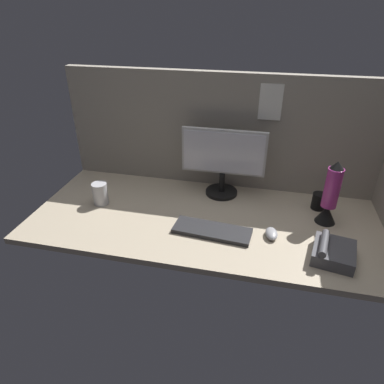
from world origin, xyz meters
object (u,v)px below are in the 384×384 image
at_px(mug_steel, 100,194).
at_px(desk_phone, 333,252).
at_px(monitor, 223,159).
at_px(lava_lamp, 330,198).
at_px(keyboard, 212,231).
at_px(mug_black_travel, 319,201).
at_px(mouse, 271,234).

bearing_deg(mug_steel, desk_phone, -9.66).
relative_size(monitor, lava_lamp, 1.39).
relative_size(mug_steel, desk_phone, 0.55).
bearing_deg(keyboard, monitor, 96.72).
bearing_deg(mug_black_travel, keyboard, -146.65).
distance_m(monitor, desk_phone, 0.73).
relative_size(keyboard, mouse, 3.85).
height_order(mouse, mug_steel, mug_steel).
height_order(mug_steel, desk_phone, mug_steel).
bearing_deg(desk_phone, keyboard, 172.65).
distance_m(monitor, mug_steel, 0.69).
xyz_separation_m(keyboard, lava_lamp, (0.54, 0.21, 0.13)).
xyz_separation_m(keyboard, mug_black_travel, (0.51, 0.34, 0.03)).
height_order(keyboard, mug_black_travel, mug_black_travel).
relative_size(mouse, mug_black_travel, 1.10).
distance_m(keyboard, mug_black_travel, 0.61).
xyz_separation_m(mouse, lava_lamp, (0.26, 0.19, 0.12)).
height_order(mug_black_travel, mug_steel, mug_steel).
xyz_separation_m(mug_black_travel, lava_lamp, (0.02, -0.12, 0.09)).
bearing_deg(mug_steel, mug_black_travel, 10.23).
xyz_separation_m(monitor, lava_lamp, (0.55, -0.17, -0.07)).
distance_m(mouse, lava_lamp, 0.34).
height_order(monitor, mouse, monitor).
bearing_deg(mouse, mug_steel, 165.79).
relative_size(mug_black_travel, lava_lamp, 0.27).
distance_m(monitor, lava_lamp, 0.58).
distance_m(mug_black_travel, lava_lamp, 0.16).
bearing_deg(desk_phone, mouse, 159.42).
bearing_deg(lava_lamp, desk_phone, -90.34).
bearing_deg(desk_phone, lava_lamp, 89.66).
xyz_separation_m(mouse, mug_steel, (-0.91, 0.10, 0.04)).
xyz_separation_m(mug_black_travel, desk_phone, (0.02, -0.41, -0.01)).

